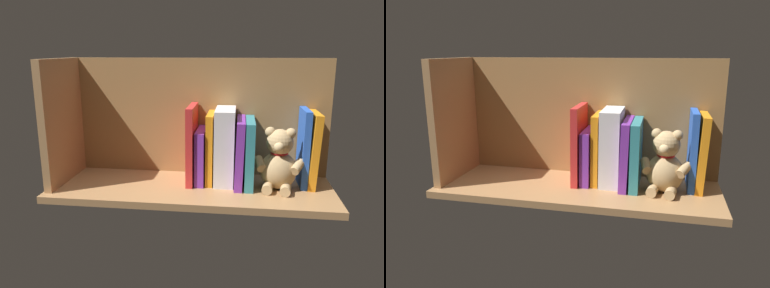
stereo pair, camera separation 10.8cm
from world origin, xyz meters
The scene contains 12 objects.
ground_plane centered at (0.00, 0.00, -1.10)cm, with size 88.77×31.95×2.20cm, color #A87A4C.
shelf_back_panel centered at (0.00, -13.72, 19.84)cm, with size 88.77×1.50×39.69cm, color #9C6F3F.
shelf_side_divider centered at (42.38, 0.00, 19.84)cm, with size 2.40×25.95×39.69cm, color #A87A4C.
book_0 centered at (-37.53, -5.45, 11.76)cm, with size 2.30×14.24×23.52cm, color orange.
book_1 centered at (-34.93, -5.83, 12.22)cm, with size 2.03×13.49×24.44cm, color blue.
teddy_bear centered at (-26.97, -0.31, 8.58)cm, with size 15.63×13.65×19.49cm.
book_2 centered at (-17.98, -3.62, 10.57)cm, with size 2.73×17.90×21.14cm, color teal.
book_3 centered at (-14.92, -3.61, 10.63)cm, with size 2.52×17.92×21.27cm, color purple.
dictionary_thick_white centered at (-10.11, -4.75, 12.11)cm, with size 6.22×15.45×24.22cm, color white.
book_4 centered at (-5.46, -5.24, 11.32)cm, with size 2.21×14.67×22.64cm, color orange.
book_5 centered at (-2.45, -4.85, 8.66)cm, with size 2.94×15.44×17.32cm, color purple.
book_6 centered at (0.54, -4.43, 12.55)cm, with size 2.17×16.28×25.11cm, color red.
Camera 2 is at (-25.21, 110.28, 42.27)cm, focal length 34.86 mm.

